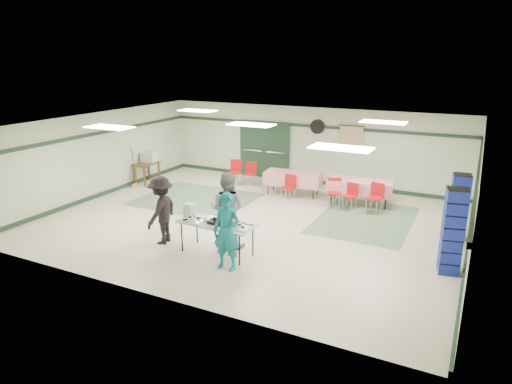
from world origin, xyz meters
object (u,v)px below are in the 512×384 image
at_px(crate_stack_blue_b, 453,232).
at_px(office_printer, 149,157).
at_px(serving_table, 217,224).
at_px(broom, 134,166).
at_px(crate_stack_blue_a, 459,207).
at_px(dining_table_a, 360,186).
at_px(chair_d, 289,185).
at_px(chair_c, 376,195).
at_px(dining_table_b, 293,178).
at_px(chair_loose_a, 251,171).
at_px(crate_stack_red, 458,209).
at_px(chair_a, 351,193).
at_px(volunteer_grey, 227,210).
at_px(volunteer_dark, 161,210).
at_px(volunteer_teal, 227,232).
at_px(printer_table, 146,166).
at_px(chair_b, 334,189).
at_px(chair_loose_b, 236,169).

height_order(crate_stack_blue_b, office_printer, crate_stack_blue_b).
height_order(serving_table, broom, broom).
distance_m(serving_table, crate_stack_blue_a, 5.99).
bearing_deg(crate_stack_blue_b, dining_table_a, 127.25).
bearing_deg(chair_d, chair_c, 5.06).
xyz_separation_m(dining_table_b, office_printer, (-5.23, -0.81, 0.36)).
bearing_deg(broom, chair_c, -1.02).
bearing_deg(dining_table_a, chair_loose_a, 164.45).
xyz_separation_m(chair_d, broom, (-5.42, -0.96, 0.22)).
bearing_deg(crate_stack_red, chair_c, 155.07).
bearing_deg(dining_table_a, crate_stack_blue_a, -38.62).
height_order(chair_a, office_printer, office_printer).
xyz_separation_m(chair_a, broom, (-7.40, -0.96, 0.23)).
relative_size(volunteer_grey, crate_stack_red, 1.21).
relative_size(serving_table, dining_table_b, 0.97).
bearing_deg(volunteer_dark, crate_stack_red, 111.89).
bearing_deg(broom, serving_table, -40.86).
height_order(volunteer_teal, broom, volunteer_teal).
distance_m(chair_d, chair_loose_a, 2.17).
bearing_deg(chair_d, volunteer_grey, -84.01).
bearing_deg(dining_table_b, broom, -170.50).
xyz_separation_m(volunteer_grey, broom, (-5.49, 3.07, -0.20)).
height_order(chair_loose_a, office_printer, office_printer).
relative_size(printer_table, office_printer, 2.00).
bearing_deg(chair_d, crate_stack_blue_a, -7.26).
height_order(volunteer_dark, crate_stack_blue_b, crate_stack_blue_b).
relative_size(crate_stack_blue_a, printer_table, 1.74).
bearing_deg(crate_stack_red, chair_a, 160.81).
distance_m(chair_c, chair_d, 2.72).
bearing_deg(dining_table_b, chair_b, -26.39).
height_order(serving_table, volunteer_grey, volunteer_grey).
relative_size(chair_loose_a, office_printer, 1.72).
distance_m(serving_table, chair_b, 4.76).
height_order(volunteer_teal, chair_d, volunteer_teal).
bearing_deg(office_printer, crate_stack_blue_b, -24.05).
bearing_deg(chair_b, chair_a, -17.88).
distance_m(dining_table_b, chair_d, 0.59).
height_order(volunteer_teal, chair_c, volunteer_teal).
distance_m(serving_table, chair_loose_b, 5.95).
xyz_separation_m(chair_loose_b, crate_stack_red, (7.37, -1.89, 0.21)).
bearing_deg(volunteer_dark, chair_b, 140.48).
distance_m(volunteer_teal, printer_table, 7.63).
distance_m(dining_table_b, crate_stack_red, 5.32).
height_order(volunteer_grey, chair_loose_a, volunteer_grey).
distance_m(chair_a, crate_stack_blue_a, 3.18).
distance_m(crate_stack_blue_a, office_printer, 10.33).
distance_m(dining_table_b, broom, 5.53).
xyz_separation_m(volunteer_grey, chair_loose_a, (-1.98, 5.08, -0.42)).
relative_size(chair_b, crate_stack_blue_b, 0.47).
bearing_deg(broom, dining_table_b, 8.29).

